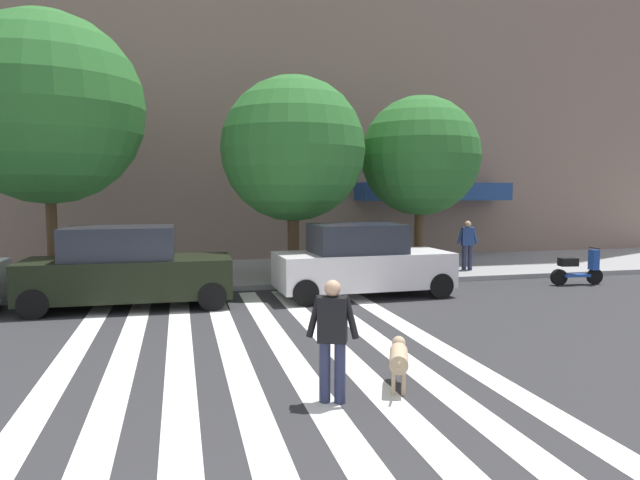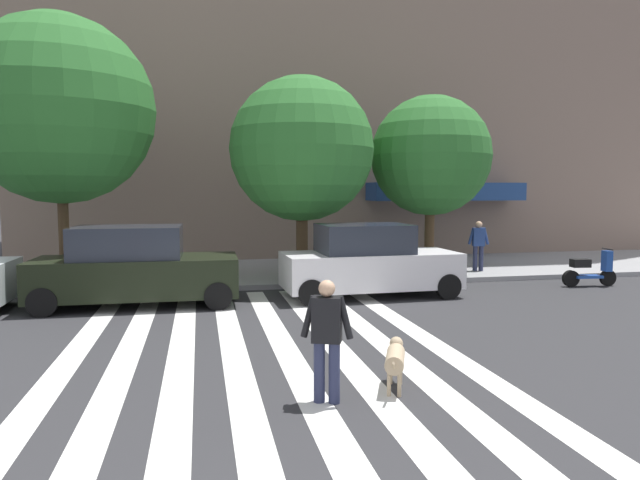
% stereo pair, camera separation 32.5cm
% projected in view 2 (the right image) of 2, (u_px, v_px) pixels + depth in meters
% --- Properties ---
extents(ground_plane, '(160.00, 160.00, 0.00)m').
position_uv_depth(ground_plane, '(206.00, 367.00, 9.00)').
color(ground_plane, '#2B2B2D').
extents(sidewalk_far, '(80.00, 6.00, 0.15)m').
position_uv_depth(sidewalk_far, '(202.00, 274.00, 18.56)').
color(sidewalk_far, gray).
rests_on(sidewalk_far, ground_plane).
extents(crosswalk_stripes, '(6.75, 13.03, 0.01)m').
position_uv_depth(crosswalk_stripes, '(265.00, 363.00, 9.20)').
color(crosswalk_stripes, silver).
rests_on(crosswalk_stripes, ground_plane).
extents(parked_car_behind_first, '(4.83, 2.09, 1.94)m').
position_uv_depth(parked_car_behind_first, '(135.00, 268.00, 13.76)').
color(parked_car_behind_first, black).
rests_on(parked_car_behind_first, ground_plane).
extents(parked_car_third_in_line, '(4.65, 2.12, 1.91)m').
position_uv_depth(parked_car_third_in_line, '(369.00, 262.00, 14.98)').
color(parked_car_third_in_line, silver).
rests_on(parked_car_third_in_line, ground_plane).
extents(parked_scooter, '(1.63, 0.51, 1.11)m').
position_uv_depth(parked_scooter, '(590.00, 270.00, 16.55)').
color(parked_scooter, black).
rests_on(parked_scooter, ground_plane).
extents(street_tree_nearest, '(5.13, 5.13, 7.40)m').
position_uv_depth(street_tree_nearest, '(59.00, 110.00, 15.47)').
color(street_tree_nearest, '#4C3823').
rests_on(street_tree_nearest, sidewalk_far).
extents(street_tree_middle, '(4.25, 4.25, 5.99)m').
position_uv_depth(street_tree_middle, '(302.00, 149.00, 16.71)').
color(street_tree_middle, '#4C3823').
rests_on(street_tree_middle, sidewalk_far).
extents(street_tree_further, '(3.87, 3.87, 5.70)m').
position_uv_depth(street_tree_further, '(431.00, 156.00, 18.32)').
color(street_tree_further, '#4C3823').
rests_on(street_tree_further, sidewalk_far).
extents(pedestrian_dog_walker, '(0.69, 0.36, 1.64)m').
position_uv_depth(pedestrian_dog_walker, '(327.00, 334.00, 7.43)').
color(pedestrian_dog_walker, '#282D4C').
rests_on(pedestrian_dog_walker, ground_plane).
extents(dog_on_leash, '(0.55, 1.09, 0.65)m').
position_uv_depth(dog_on_leash, '(395.00, 358.00, 8.00)').
color(dog_on_leash, tan).
rests_on(dog_on_leash, ground_plane).
extents(pedestrian_bystander, '(0.71, 0.31, 1.64)m').
position_uv_depth(pedestrian_bystander, '(478.00, 243.00, 18.69)').
color(pedestrian_bystander, '#282D4C').
rests_on(pedestrian_bystander, sidewalk_far).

